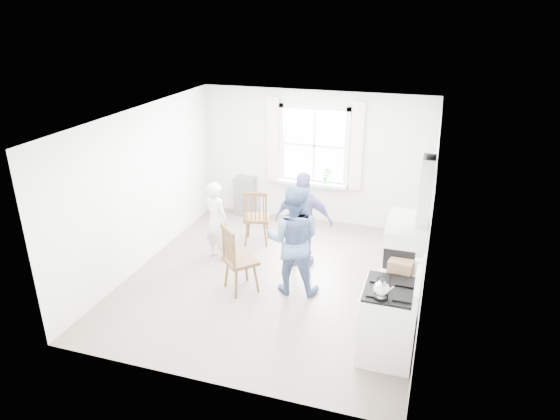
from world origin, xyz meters
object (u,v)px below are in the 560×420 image
object	(u,v)px
person_left	(216,221)
gas_stove	(388,321)
stereo_stack	(400,252)
windsor_chair_a	(256,212)
low_cabinet	(399,295)
person_right	(304,220)
windsor_chair_b	(233,253)
person_mid	(293,240)

from	to	relation	value
person_left	gas_stove	bearing A→B (deg)	169.17
stereo_stack	windsor_chair_a	world-z (taller)	stereo_stack
gas_stove	windsor_chair_a	world-z (taller)	gas_stove
low_cabinet	person_right	world-z (taller)	person_right
windsor_chair_a	person_right	world-z (taller)	person_right
person_left	low_cabinet	bearing A→B (deg)	-179.55
low_cabinet	person_right	distance (m)	2.09
stereo_stack	person_right	bearing A→B (deg)	143.59
windsor_chair_b	person_right	world-z (taller)	person_right
stereo_stack	person_left	size ratio (longest dim) A/B	0.29
person_left	person_mid	xyz separation A→B (m)	(1.52, -0.62, 0.15)
gas_stove	person_left	xyz separation A→B (m)	(-3.06, 1.72, 0.21)
low_cabinet	windsor_chair_a	xyz separation A→B (m)	(-2.67, 1.70, 0.19)
stereo_stack	windsor_chair_b	xyz separation A→B (m)	(-2.39, 0.07, -0.42)
windsor_chair_b	person_mid	world-z (taller)	person_mid
person_mid	person_right	distance (m)	0.81
person_mid	stereo_stack	bearing A→B (deg)	159.77
gas_stove	person_right	size ratio (longest dim) A/B	0.69
low_cabinet	windsor_chair_a	bearing A→B (deg)	147.59
person_mid	windsor_chair_a	bearing A→B (deg)	-56.85
low_cabinet	person_right	size ratio (longest dim) A/B	0.55
stereo_stack	person_left	world-z (taller)	person_left
stereo_stack	person_left	xyz separation A→B (m)	(-3.08, 1.00, -0.38)
person_left	person_right	size ratio (longest dim) A/B	0.85
stereo_stack	person_mid	distance (m)	1.62
gas_stove	windsor_chair_b	distance (m)	2.50
person_mid	person_left	bearing A→B (deg)	-28.41
low_cabinet	stereo_stack	size ratio (longest dim) A/B	2.26
person_right	person_mid	bearing A→B (deg)	93.40
windsor_chair_b	gas_stove	bearing A→B (deg)	-18.57
low_cabinet	stereo_stack	xyz separation A→B (m)	(-0.05, 0.02, 0.63)
windsor_chair_a	windsor_chair_b	size ratio (longest dim) A/B	0.98
low_cabinet	stereo_stack	world-z (taller)	stereo_stack
windsor_chair_b	person_right	distance (m)	1.37
windsor_chair_a	person_mid	world-z (taller)	person_mid
windsor_chair_a	person_left	bearing A→B (deg)	-124.10
gas_stove	person_left	distance (m)	3.52
windsor_chair_b	person_mid	size ratio (longest dim) A/B	0.64
gas_stove	low_cabinet	bearing A→B (deg)	84.32
windsor_chair_a	person_left	world-z (taller)	person_left
windsor_chair_b	person_left	size ratio (longest dim) A/B	0.78
windsor_chair_b	low_cabinet	bearing A→B (deg)	-2.24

